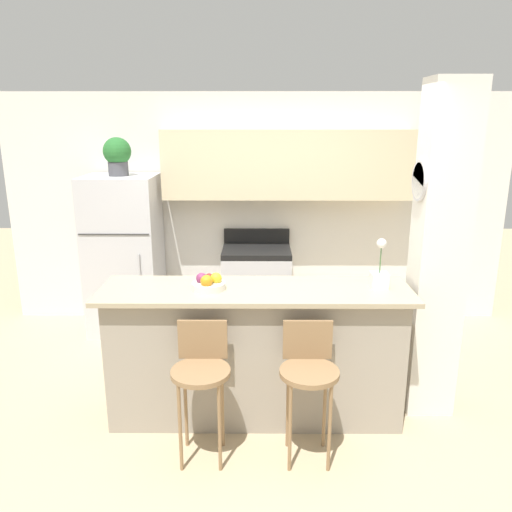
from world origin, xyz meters
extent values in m
plane|color=tan|center=(0.00, 0.00, 0.00)|extent=(14.00, 14.00, 0.00)
cube|color=white|center=(0.00, 2.09, 1.27)|extent=(5.60, 0.06, 2.55)
cube|color=beige|center=(0.32, 1.90, 1.80)|extent=(2.65, 0.32, 0.73)
cube|color=white|center=(0.00, 1.92, 1.62)|extent=(0.76, 0.28, 0.12)
cube|color=white|center=(1.38, 0.14, 1.27)|extent=(0.36, 0.32, 2.55)
cylinder|color=silver|center=(1.19, 0.14, 1.83)|extent=(0.02, 0.30, 0.30)
cylinder|color=white|center=(1.18, 0.14, 1.83)|extent=(0.01, 0.26, 0.26)
cube|color=gray|center=(0.00, 0.00, 0.51)|extent=(2.19, 0.51, 1.02)
cube|color=tan|center=(0.00, 0.00, 1.04)|extent=(2.31, 0.63, 0.04)
cube|color=silver|center=(-1.42, 1.69, 0.58)|extent=(0.75, 0.67, 1.16)
cube|color=silver|center=(-1.42, 1.69, 1.43)|extent=(0.75, 0.67, 0.54)
cube|color=#333333|center=(-1.42, 1.35, 1.16)|extent=(0.71, 0.01, 0.01)
cylinder|color=#B2B2B7|center=(-1.18, 1.34, 0.64)|extent=(0.02, 0.02, 0.64)
cube|color=silver|center=(0.00, 1.75, 0.43)|extent=(0.74, 0.59, 0.85)
cube|color=black|center=(0.00, 1.75, 0.88)|extent=(0.74, 0.59, 0.06)
cube|color=black|center=(0.00, 2.02, 0.99)|extent=(0.74, 0.04, 0.16)
cube|color=black|center=(0.00, 1.45, 0.47)|extent=(0.44, 0.01, 0.27)
cylinder|color=olive|center=(-0.36, -0.52, 0.65)|extent=(0.40, 0.40, 0.03)
cube|color=olive|center=(-0.36, -0.35, 0.81)|extent=(0.34, 0.02, 0.28)
cylinder|color=olive|center=(-0.49, -0.65, 0.32)|extent=(0.02, 0.02, 0.63)
cylinder|color=olive|center=(-0.23, -0.65, 0.32)|extent=(0.02, 0.02, 0.63)
cylinder|color=olive|center=(-0.49, -0.39, 0.32)|extent=(0.02, 0.02, 0.63)
cylinder|color=olive|center=(-0.23, -0.39, 0.32)|extent=(0.02, 0.02, 0.63)
cylinder|color=olive|center=(0.36, -0.52, 0.65)|extent=(0.40, 0.40, 0.03)
cube|color=olive|center=(0.36, -0.35, 0.81)|extent=(0.34, 0.02, 0.28)
cylinder|color=olive|center=(0.23, -0.65, 0.32)|extent=(0.02, 0.02, 0.63)
cylinder|color=olive|center=(0.49, -0.65, 0.32)|extent=(0.02, 0.02, 0.63)
cylinder|color=olive|center=(0.23, -0.39, 0.32)|extent=(0.02, 0.02, 0.63)
cylinder|color=olive|center=(0.49, -0.39, 0.32)|extent=(0.02, 0.02, 0.63)
cylinder|color=#4C4C51|center=(-1.42, 1.69, 1.77)|extent=(0.20, 0.20, 0.14)
sphere|color=#286B2D|center=(-1.42, 1.69, 1.95)|extent=(0.28, 0.28, 0.28)
cube|color=white|center=(0.92, 0.03, 1.11)|extent=(0.12, 0.12, 0.11)
cylinder|color=#386633|center=(0.92, 0.03, 1.27)|extent=(0.01, 0.01, 0.20)
sphere|color=white|center=(0.92, 0.03, 1.39)|extent=(0.07, 0.07, 0.07)
cylinder|color=silver|center=(-0.34, -0.01, 1.08)|extent=(0.25, 0.25, 0.05)
sphere|color=gold|center=(-0.29, 0.01, 1.13)|extent=(0.09, 0.09, 0.09)
sphere|color=red|center=(-0.35, 0.05, 1.13)|extent=(0.06, 0.06, 0.06)
sphere|color=#7A2D56|center=(-0.40, 0.01, 1.13)|extent=(0.08, 0.08, 0.08)
sphere|color=orange|center=(-0.35, -0.06, 1.13)|extent=(0.09, 0.09, 0.09)
cylinder|color=#59595B|center=(-0.83, 1.45, 0.19)|extent=(0.28, 0.28, 0.38)
camera|label=1|loc=(0.02, -3.49, 2.26)|focal=35.00mm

